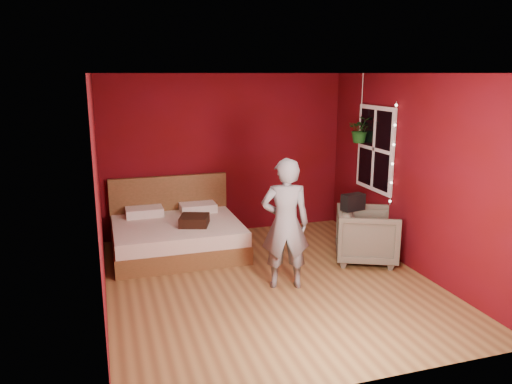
% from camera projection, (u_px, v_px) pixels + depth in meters
% --- Properties ---
extents(floor, '(4.50, 4.50, 0.00)m').
position_uv_depth(floor, '(269.00, 282.00, 6.37)').
color(floor, olive).
rests_on(floor, ground).
extents(room_walls, '(4.04, 4.54, 2.62)m').
position_uv_depth(room_walls, '(270.00, 152.00, 5.98)').
color(room_walls, '#570913').
rests_on(room_walls, ground).
extents(window, '(0.05, 0.97, 1.27)m').
position_uv_depth(window, '(375.00, 149.00, 7.43)').
color(window, white).
rests_on(window, room_walls).
extents(fairy_lights, '(0.04, 0.04, 1.45)m').
position_uv_depth(fairy_lights, '(393.00, 154.00, 6.93)').
color(fairy_lights, silver).
rests_on(fairy_lights, room_walls).
extents(bed, '(1.85, 1.57, 1.02)m').
position_uv_depth(bed, '(177.00, 234.00, 7.42)').
color(bed, brown).
rests_on(bed, ground).
extents(person, '(0.67, 0.53, 1.63)m').
position_uv_depth(person, '(285.00, 224.00, 6.07)').
color(person, slate).
rests_on(person, ground).
extents(armchair, '(1.10, 1.09, 0.76)m').
position_uv_depth(armchair, '(367.00, 235.00, 7.01)').
color(armchair, '#696553').
rests_on(armchair, ground).
extents(handbag, '(0.34, 0.22, 0.23)m').
position_uv_depth(handbag, '(353.00, 202.00, 6.85)').
color(handbag, black).
rests_on(handbag, armchair).
extents(throw_pillow, '(0.51, 0.51, 0.14)m').
position_uv_depth(throw_pillow, '(194.00, 220.00, 7.18)').
color(throw_pillow, black).
rests_on(throw_pillow, bed).
extents(hanging_plant, '(0.46, 0.44, 1.05)m').
position_uv_depth(hanging_plant, '(360.00, 129.00, 7.63)').
color(hanging_plant, silver).
rests_on(hanging_plant, room_walls).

